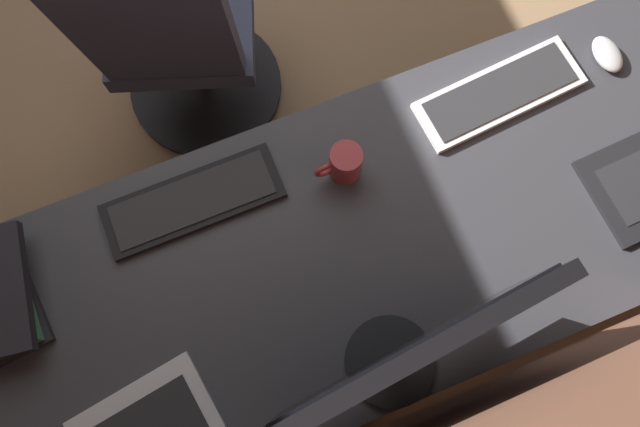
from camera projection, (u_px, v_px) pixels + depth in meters
name	position (u px, v px, depth m)	size (l,w,h in m)	color
desk	(328.00, 263.00, 1.45)	(2.19, 0.73, 0.73)	#38383D
drawer_pedestal	(261.00, 319.00, 1.73)	(0.40, 0.51, 0.69)	#38383D
monitor_primary	(406.00, 356.00, 1.07)	(0.56, 0.20, 0.46)	black
keyboard_main	(499.00, 93.00, 1.48)	(0.43, 0.17, 0.02)	silver
keyboard_spare	(193.00, 201.00, 1.41)	(0.42, 0.14, 0.02)	black
mouse_main	(607.00, 54.00, 1.51)	(0.06, 0.10, 0.03)	silver
coffee_mug	(344.00, 163.00, 1.39)	(0.11, 0.07, 0.11)	#A53338
office_chair	(181.00, 44.00, 1.84)	(0.56, 0.60, 0.97)	#383D56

